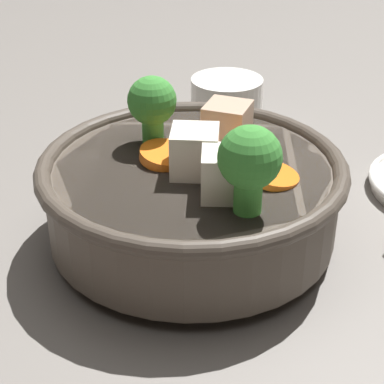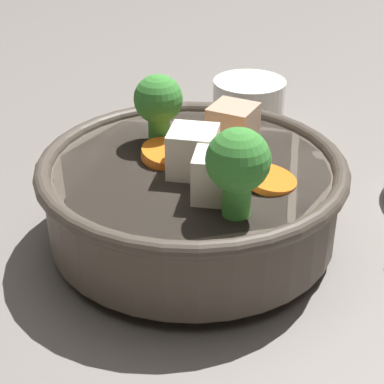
% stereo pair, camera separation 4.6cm
% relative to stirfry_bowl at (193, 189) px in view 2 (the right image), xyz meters
% --- Properties ---
extents(ground_plane, '(3.00, 3.00, 0.00)m').
position_rel_stirfry_bowl_xyz_m(ground_plane, '(-0.00, 0.00, -0.05)').
color(ground_plane, slate).
extents(stirfry_bowl, '(0.22, 0.22, 0.12)m').
position_rel_stirfry_bowl_xyz_m(stirfry_bowl, '(0.00, 0.00, 0.00)').
color(stirfry_bowl, '#51473D').
rests_on(stirfry_bowl, ground_plane).
extents(tea_cup, '(0.07, 0.07, 0.06)m').
position_rel_stirfry_bowl_xyz_m(tea_cup, '(-0.05, 0.18, -0.01)').
color(tea_cup, white).
rests_on(tea_cup, ground_plane).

